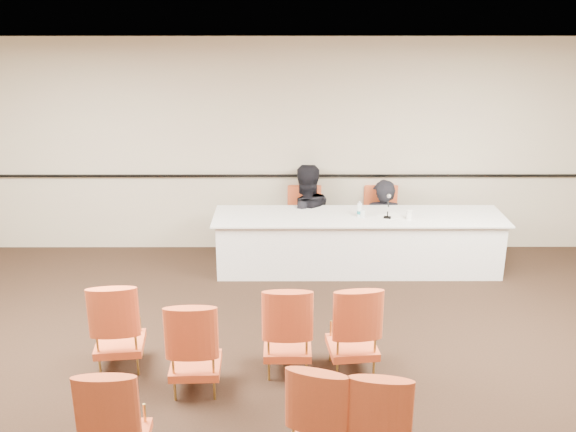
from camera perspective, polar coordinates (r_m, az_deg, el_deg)
The scene contains 21 objects.
floor at distance 5.93m, azimuth -0.68°, elevation -17.39°, with size 10.00×10.00×0.00m, color black.
ceiling at distance 4.79m, azimuth -0.82°, elevation 12.80°, with size 10.00×10.00×0.00m, color white.
wall_back at distance 8.99m, azimuth -0.50°, elevation 6.13°, with size 10.00×0.04×3.00m, color #C1B797.
wall_rail at distance 9.05m, azimuth -0.49°, elevation 3.61°, with size 9.80×0.04×0.03m, color black.
panel_table at distance 8.61m, azimuth 6.23°, elevation -2.37°, with size 3.83×0.88×0.77m, color silver, non-canonical shape.
panelist_main at distance 9.23m, azimuth 8.27°, elevation -1.69°, with size 0.60×0.39×1.65m, color black.
panelist_main_chair at distance 9.16m, azimuth 8.33°, elevation -0.52°, with size 0.50×0.50×0.95m, color #E75A29, non-canonical shape.
panelist_second at distance 9.07m, azimuth 1.48°, elevation -0.73°, with size 0.85×0.66×1.74m, color black.
panelist_second_chair at distance 9.06m, azimuth 1.48°, elevation -0.53°, with size 0.50×0.50×0.95m, color #E75A29, non-canonical shape.
papers at distance 8.50m, azimuth 9.11°, elevation -0.04°, with size 0.30×0.22×0.00m, color white.
microphone at distance 8.38m, azimuth 8.87°, elevation 0.73°, with size 0.10×0.21×0.29m, color black, non-canonical shape.
water_bottle at distance 8.41m, azimuth 6.37°, elevation 0.62°, with size 0.06×0.06×0.21m, color #177781, non-canonical shape.
drinking_glass at distance 8.41m, azimuth 6.65°, elevation 0.22°, with size 0.06×0.06×0.10m, color silver.
coffee_cup at distance 8.41m, azimuth 10.71°, elevation 0.09°, with size 0.08×0.08×0.12m, color white.
aud_chair_front_left at distance 6.08m, azimuth -8.30°, elevation -11.20°, with size 0.50×0.50×0.95m, color #E75A29, non-canonical shape.
aud_chair_front_mid at distance 6.30m, azimuth -0.04°, elevation -9.85°, with size 0.50×0.50×0.95m, color #E75A29, non-canonical shape.
aud_chair_front_right at distance 6.34m, azimuth 5.78°, elevation -9.74°, with size 0.50×0.50×0.95m, color #E75A29, non-canonical shape.
aud_chair_back_left at distance 5.30m, azimuth -15.07°, elevation -16.78°, with size 0.50×0.50×0.95m, color #E75A29, non-canonical shape.
aud_chair_back_mid at distance 5.18m, azimuth 3.08°, elevation -16.99°, with size 0.50×0.50×0.95m, color #E75A29, non-canonical shape.
aud_chair_back_right at distance 5.16m, azimuth 8.06°, elevation -17.36°, with size 0.50×0.50×0.95m, color #E75A29, non-canonical shape.
aud_chair_extra at distance 6.57m, azimuth -14.85°, elevation -9.24°, with size 0.50×0.50×0.95m, color #E75A29, non-canonical shape.
Camera 1 is at (0.05, -4.76, 3.53)m, focal length 40.00 mm.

